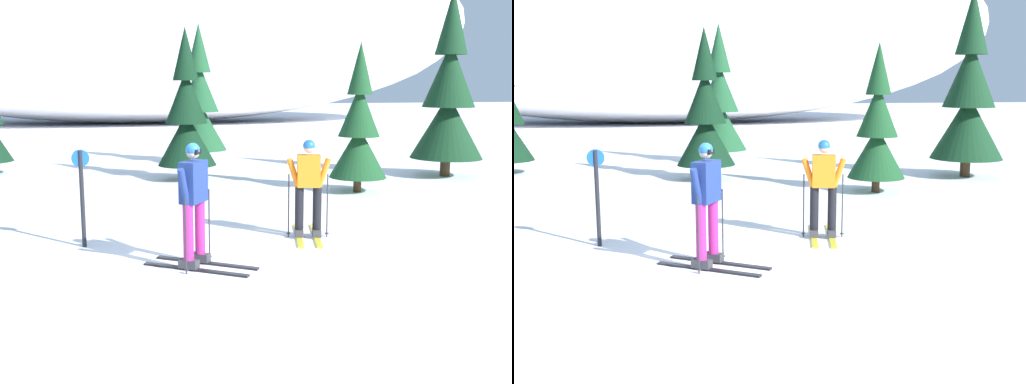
{
  "view_description": "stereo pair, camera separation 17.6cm",
  "coord_description": "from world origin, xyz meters",
  "views": [
    {
      "loc": [
        -0.91,
        -8.95,
        2.69
      ],
      "look_at": [
        0.88,
        0.63,
        0.95
      ],
      "focal_mm": 44.47,
      "sensor_mm": 36.0,
      "label": 1
    },
    {
      "loc": [
        -0.73,
        -8.98,
        2.69
      ],
      "look_at": [
        0.88,
        0.63,
        0.95
      ],
      "focal_mm": 44.47,
      "sensor_mm": 36.0,
      "label": 2
    }
  ],
  "objects": [
    {
      "name": "skier_orange_jacket",
      "position": [
        1.91,
        1.31,
        0.87
      ],
      "size": [
        0.76,
        1.69,
        1.69
      ],
      "color": "gold",
      "rests_on": "ground"
    },
    {
      "name": "skier_navy_jacket",
      "position": [
        -0.15,
        -0.05,
        0.96
      ],
      "size": [
        1.64,
        1.27,
        1.81
      ],
      "color": "black",
      "rests_on": "ground"
    },
    {
      "name": "pine_tree_center_right",
      "position": [
        4.26,
        5.43,
        1.49
      ],
      "size": [
        1.38,
        1.38,
        3.56
      ],
      "color": "#47301E",
      "rests_on": "ground"
    },
    {
      "name": "ground_plane",
      "position": [
        0.0,
        0.0,
        0.0
      ],
      "size": [
        120.0,
        120.0,
        0.0
      ],
      "primitive_type": "plane",
      "color": "white"
    },
    {
      "name": "pine_tree_far_right",
      "position": [
        7.53,
        7.39,
        2.14
      ],
      "size": [
        1.97,
        1.97,
        5.11
      ],
      "color": "#47301E",
      "rests_on": "ground"
    },
    {
      "name": "pine_tree_center",
      "position": [
        1.04,
        11.31,
        1.85
      ],
      "size": [
        1.71,
        1.71,
        4.42
      ],
      "color": "#47301E",
      "rests_on": "ground"
    },
    {
      "name": "snow_ridge_background",
      "position": [
        -0.87,
        31.48,
        6.32
      ],
      "size": [
        42.51,
        17.16,
        12.64
      ],
      "primitive_type": "ellipsoid",
      "color": "white",
      "rests_on": "ground"
    },
    {
      "name": "pine_tree_center_left",
      "position": [
        0.37,
        8.03,
        1.7
      ],
      "size": [
        1.57,
        1.57,
        4.05
      ],
      "color": "#47301E",
      "rests_on": "ground"
    },
    {
      "name": "trail_marker_post",
      "position": [
        -1.82,
        1.37,
        0.9
      ],
      "size": [
        0.28,
        0.07,
        1.59
      ],
      "color": "black",
      "rests_on": "ground"
    }
  ]
}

